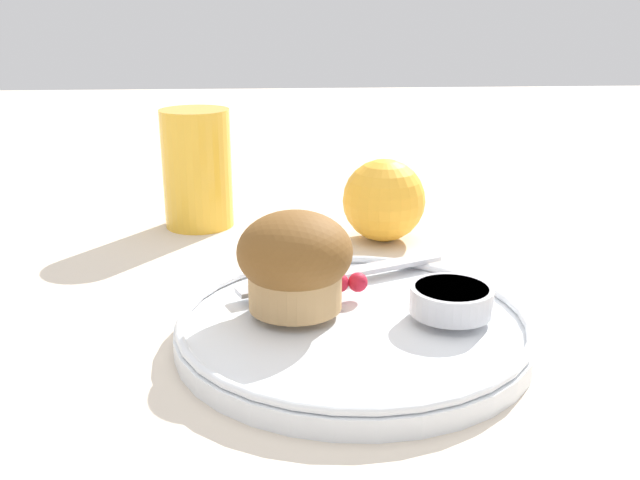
% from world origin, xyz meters
% --- Properties ---
extents(ground_plane, '(3.00, 3.00, 0.00)m').
position_xyz_m(ground_plane, '(0.00, 0.00, 0.00)').
color(ground_plane, beige).
extents(plate, '(0.24, 0.24, 0.02)m').
position_xyz_m(plate, '(-0.02, -0.01, 0.01)').
color(plate, white).
rests_on(plate, ground_plane).
extents(muffin, '(0.08, 0.08, 0.07)m').
position_xyz_m(muffin, '(-0.06, 0.01, 0.05)').
color(muffin, tan).
rests_on(muffin, plate).
extents(cream_ramekin, '(0.06, 0.06, 0.02)m').
position_xyz_m(cream_ramekin, '(0.05, -0.01, 0.03)').
color(cream_ramekin, silver).
rests_on(cream_ramekin, plate).
extents(berry_pair, '(0.03, 0.01, 0.01)m').
position_xyz_m(berry_pair, '(-0.02, 0.03, 0.03)').
color(berry_pair, '#B7192D').
rests_on(berry_pair, plate).
extents(butter_knife, '(0.17, 0.08, 0.00)m').
position_xyz_m(butter_knife, '(-0.02, 0.07, 0.02)').
color(butter_knife, '#B7B7BC').
rests_on(butter_knife, plate).
extents(orange_fruit, '(0.08, 0.08, 0.08)m').
position_xyz_m(orange_fruit, '(0.03, 0.21, 0.04)').
color(orange_fruit, '#F4A82D').
rests_on(orange_fruit, ground_plane).
extents(juice_glass, '(0.07, 0.07, 0.12)m').
position_xyz_m(juice_glass, '(-0.15, 0.27, 0.06)').
color(juice_glass, gold).
rests_on(juice_glass, ground_plane).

